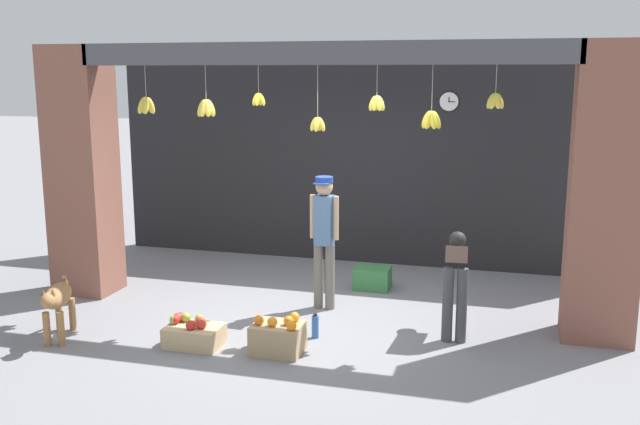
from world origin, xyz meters
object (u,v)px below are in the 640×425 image
Objects in this scene: fruit_crate_apples at (193,333)px; produce_box_green at (372,278)px; wall_clock at (449,102)px; shopkeeper at (324,233)px; water_bottle at (315,326)px; dog at (57,300)px; worker_stooping at (456,273)px; fruit_crate_oranges at (278,337)px.

fruit_crate_apples is 2.72m from produce_box_green.
fruit_crate_apples is 4.70m from wall_clock.
water_bottle is at bearing 103.07° from shopkeeper.
wall_clock is at bearing -115.49° from shopkeeper.
dog is 2.65m from water_bottle.
worker_stooping is 2.07× the size of fruit_crate_oranges.
dog is 0.81× the size of worker_stooping.
produce_box_green is at bearing 126.61° from worker_stooping.
water_bottle is 1.00× the size of wall_clock.
shopkeeper reaches higher than water_bottle.
water_bottle is (-0.23, -1.82, -0.02)m from produce_box_green.
fruit_crate_apples is (-0.88, -0.05, -0.03)m from fruit_crate_oranges.
dog is 2.94m from shopkeeper.
dog reaches higher than fruit_crate_apples.
wall_clock is (1.16, 2.10, 1.41)m from shopkeeper.
dog is 1.45m from fruit_crate_apples.
water_bottle is (0.24, 0.48, -0.04)m from fruit_crate_oranges.
fruit_crate_oranges reaches higher than fruit_crate_apples.
fruit_crate_oranges is 1.86× the size of wall_clock.
fruit_crate_oranges is at bearing 76.23° from dog.
dog is 0.53× the size of shopkeeper.
worker_stooping is 2.26× the size of produce_box_green.
dog is 3.11× the size of wall_clock.
wall_clock reaches higher than fruit_crate_oranges.
fruit_crate_oranges is at bearing 90.11° from shopkeeper.
worker_stooping reaches higher than dog.
dog is 1.48× the size of fruit_crate_apples.
shopkeeper is 1.53× the size of worker_stooping.
shopkeeper is at bearing 56.63° from fruit_crate_apples.
wall_clock reaches higher than shopkeeper.
water_bottle is at bearing -164.45° from worker_stooping.
shopkeeper is 3.46× the size of produce_box_green.
fruit_crate_apples is 2.11× the size of water_bottle.
wall_clock reaches higher than water_bottle.
produce_box_green is 1.84m from water_bottle.
produce_box_green is at bearing 82.65° from water_bottle.
shopkeeper is 5.92× the size of water_bottle.
produce_box_green is (0.39, 0.89, -0.76)m from shopkeeper.
shopkeeper reaches higher than fruit_crate_oranges.
fruit_crate_oranges is 0.88× the size of fruit_crate_apples.
wall_clock is at bearing 94.38° from worker_stooping.
shopkeeper is at bearing -118.98° from wall_clock.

